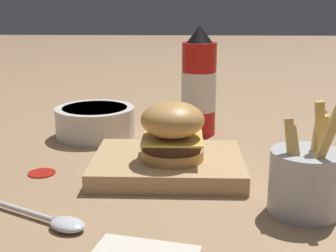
# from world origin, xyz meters

# --- Properties ---
(ground_plane) EXTENTS (6.00, 6.00, 0.00)m
(ground_plane) POSITION_xyz_m (0.00, 0.00, 0.00)
(ground_plane) COLOR #9E7A56
(serving_board) EXTENTS (0.24, 0.18, 0.03)m
(serving_board) POSITION_xyz_m (-0.05, 0.05, 0.01)
(serving_board) COLOR tan
(serving_board) RESTS_ON ground_plane
(burger) EXTENTS (0.10, 0.10, 0.09)m
(burger) POSITION_xyz_m (-0.05, 0.03, 0.07)
(burger) COLOR tan
(burger) RESTS_ON serving_board
(ketchup_bottle) EXTENTS (0.07, 0.07, 0.22)m
(ketchup_bottle) POSITION_xyz_m (-0.00, 0.27, 0.10)
(ketchup_bottle) COLOR red
(ketchup_bottle) RESTS_ON ground_plane
(fries_basket) EXTENTS (0.09, 0.09, 0.15)m
(fries_basket) POSITION_xyz_m (0.13, -0.09, 0.05)
(fries_basket) COLOR #B7B7BC
(fries_basket) RESTS_ON ground_plane
(side_bowl) EXTENTS (0.16, 0.16, 0.06)m
(side_bowl) POSITION_xyz_m (-0.21, 0.25, 0.03)
(side_bowl) COLOR silver
(side_bowl) RESTS_ON ground_plane
(spoon) EXTENTS (0.14, 0.09, 0.01)m
(spoon) POSITION_xyz_m (-0.18, -0.14, 0.01)
(spoon) COLOR silver
(spoon) RESTS_ON ground_plane
(ketchup_puddle) EXTENTS (0.04, 0.04, 0.00)m
(ketchup_puddle) POSITION_xyz_m (-0.26, 0.04, 0.00)
(ketchup_puddle) COLOR #B21E14
(ketchup_puddle) RESTS_ON ground_plane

